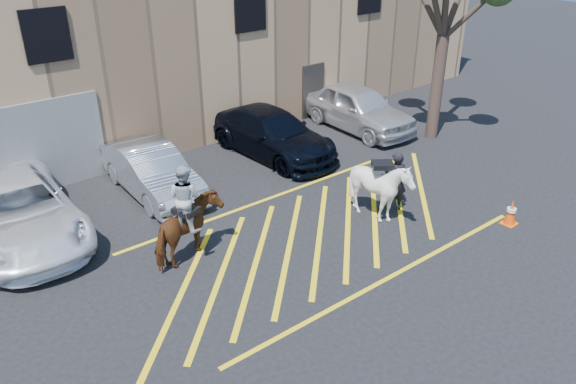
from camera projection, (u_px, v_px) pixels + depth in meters
ground at (312, 230)px, 15.24m from camera, size 90.00×90.00×0.00m
car_white_pickup at (19, 211)px, 14.55m from camera, size 2.84×5.78×1.58m
car_silver_sedan at (152, 171)px, 16.87m from camera, size 1.68×4.51×1.47m
car_blue_suv at (272, 133)px, 19.57m from camera, size 2.50×5.46×1.55m
car_white_suv at (358, 107)px, 21.79m from camera, size 2.21×5.12×1.72m
handler at (395, 181)px, 15.92m from camera, size 0.77×0.76×1.79m
warehouse at (114, 26)px, 21.92m from camera, size 32.42×10.20×7.30m
hatching_zone at (320, 234)px, 15.03m from camera, size 12.60×5.12×0.01m
mounted_bay at (187, 223)px, 13.54m from camera, size 2.12×1.53×2.55m
saddled_white at (381, 189)px, 15.37m from camera, size 2.21×2.25×1.86m
traffic_cone at (511, 212)px, 15.37m from camera, size 0.39×0.39×0.73m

